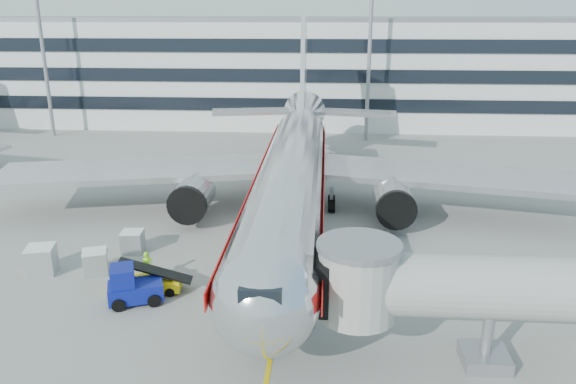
# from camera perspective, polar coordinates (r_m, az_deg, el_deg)

# --- Properties ---
(ground) EXTENTS (180.00, 180.00, 0.00)m
(ground) POSITION_cam_1_polar(r_m,az_deg,el_deg) (36.19, -0.55, -9.16)
(ground) COLOR gray
(ground) RESTS_ON ground
(lead_in_line) EXTENTS (0.25, 70.00, 0.01)m
(lead_in_line) POSITION_cam_1_polar(r_m,az_deg,el_deg) (45.30, 0.40, -3.40)
(lead_in_line) COLOR #DFBB0B
(lead_in_line) RESTS_ON ground
(main_jet) EXTENTS (50.95, 48.70, 16.06)m
(main_jet) POSITION_cam_1_polar(r_m,az_deg,el_deg) (45.60, 0.54, 2.35)
(main_jet) COLOR silver
(main_jet) RESTS_ON ground
(jet_bridge) EXTENTS (17.80, 4.50, 7.00)m
(jet_bridge) POSITION_cam_1_polar(r_m,az_deg,el_deg) (28.90, 23.30, -9.52)
(jet_bridge) COLOR silver
(jet_bridge) RESTS_ON ground
(terminal) EXTENTS (150.00, 24.25, 15.60)m
(terminal) POSITION_cam_1_polar(r_m,az_deg,el_deg) (90.53, 2.26, 12.41)
(terminal) COLOR silver
(terminal) RESTS_ON ground
(light_mast_west) EXTENTS (2.40, 1.20, 25.45)m
(light_mast_west) POSITION_cam_1_polar(r_m,az_deg,el_deg) (83.08, -23.93, 15.36)
(light_mast_west) COLOR gray
(light_mast_west) RESTS_ON ground
(light_mast_centre) EXTENTS (2.40, 1.20, 25.45)m
(light_mast_centre) POSITION_cam_1_polar(r_m,az_deg,el_deg) (74.35, 8.40, 16.51)
(light_mast_centre) COLOR gray
(light_mast_centre) RESTS_ON ground
(belt_loader) EXTENTS (4.47, 1.88, 2.11)m
(belt_loader) POSITION_cam_1_polar(r_m,az_deg,el_deg) (35.93, -14.14, -8.90)
(belt_loader) COLOR #E1C109
(belt_loader) RESTS_ON ground
(baggage_tug) EXTENTS (3.54, 2.83, 2.34)m
(baggage_tug) POSITION_cam_1_polar(r_m,az_deg,el_deg) (34.68, -15.60, -9.26)
(baggage_tug) COLOR navy
(baggage_tug) RESTS_ON ground
(cargo_container_left) EXTENTS (2.08, 2.08, 1.85)m
(cargo_container_left) POSITION_cam_1_polar(r_m,az_deg,el_deg) (40.42, -23.77, -6.32)
(cargo_container_left) COLOR #AAADB1
(cargo_container_left) RESTS_ON ground
(cargo_container_right) EXTENTS (1.57, 1.57, 1.56)m
(cargo_container_right) POSITION_cam_1_polar(r_m,az_deg,el_deg) (41.71, -15.50, -4.87)
(cargo_container_right) COLOR #AAADB1
(cargo_container_right) RESTS_ON ground
(cargo_container_front) EXTENTS (1.94, 1.94, 1.61)m
(cargo_container_front) POSITION_cam_1_polar(r_m,az_deg,el_deg) (39.10, -18.99, -6.75)
(cargo_container_front) COLOR #AAADB1
(cargo_container_front) RESTS_ON ground
(ramp_worker) EXTENTS (0.83, 0.72, 1.93)m
(ramp_worker) POSITION_cam_1_polar(r_m,az_deg,el_deg) (37.14, -14.08, -7.34)
(ramp_worker) COLOR #83F119
(ramp_worker) RESTS_ON ground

